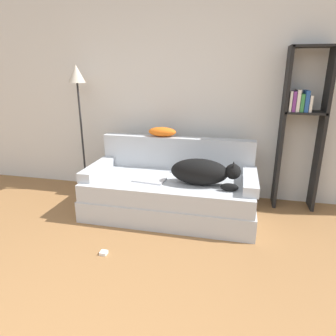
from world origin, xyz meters
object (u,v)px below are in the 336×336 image
Objects in this scene: laptop at (150,180)px; bookshelf at (302,121)px; couch at (170,196)px; dog at (203,172)px; power_adapter at (104,253)px; floor_lamp at (78,91)px; throw_pillow at (162,132)px.

bookshelf is (1.57, 0.66, 0.59)m from laptop.
couch is 2.59× the size of dog.
couch is at bearing 66.85° from power_adapter.
couch is 1.69m from bookshelf.
dog reaches higher than couch.
floor_lamp reaches higher than dog.
throw_pillow is (0.01, 0.52, 0.43)m from laptop.
floor_lamp is 2.06m from power_adapter.
floor_lamp is 26.29× the size of power_adapter.
throw_pillow is 1.58m from bookshelf.
floor_lamp is at bearing 178.91° from throw_pillow.
floor_lamp reaches higher than couch.
dog is 0.40× the size of bookshelf.
laptop is 0.22× the size of floor_lamp.
dog is 11.60× the size of power_adapter.
floor_lamp is (-1.63, 0.52, 0.76)m from dog.
laptop is (-0.20, -0.12, 0.22)m from couch.
laptop is 0.93m from power_adapter.
laptop is 1.81m from bookshelf.
throw_pillow reaches higher than laptop.
bookshelf is at bearing 2.58° from floor_lamp.
throw_pillow is at bearing -174.90° from bookshelf.
couch is at bearing -158.79° from bookshelf.
floor_lamp is at bearing -177.42° from bookshelf.
couch is 1.03× the size of bookshelf.
laptop is 0.20× the size of bookshelf.
bookshelf is (1.38, 0.53, 0.82)m from couch.
couch is 5.25× the size of laptop.
power_adapter is (-0.20, -0.80, -0.42)m from laptop.
throw_pillow is (-0.56, 0.50, 0.30)m from dog.
laptop is at bearing -148.26° from couch.
laptop is 0.67m from throw_pillow.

